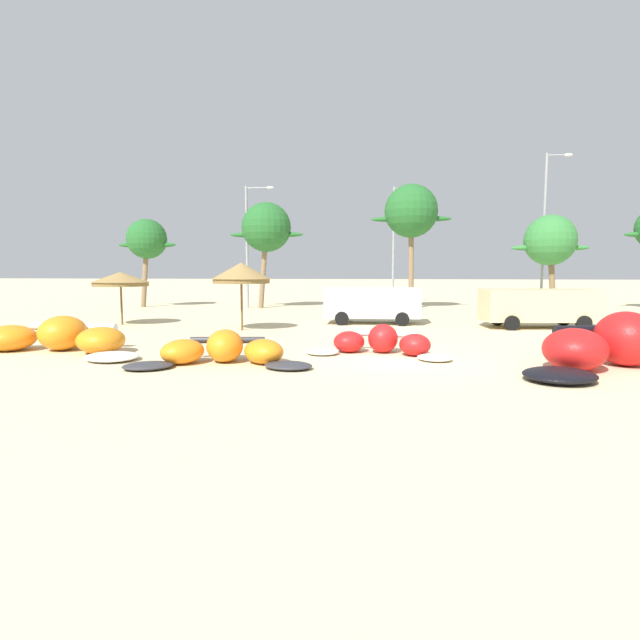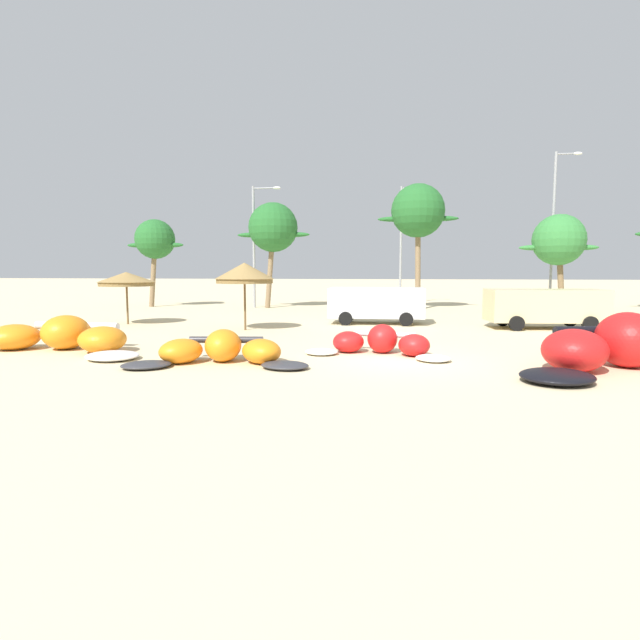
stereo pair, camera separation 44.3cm
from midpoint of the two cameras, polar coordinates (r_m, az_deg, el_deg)
ground_plane at (r=15.69m, az=8.24°, el=-4.47°), size 260.00×260.00×0.00m
kite_far_left at (r=19.22m, az=-28.32°, el=-1.85°), size 7.62×3.60×1.19m
kite_left at (r=15.16m, az=-11.70°, el=-3.45°), size 5.53×2.86×0.98m
kite_left_of_center at (r=16.65m, az=6.18°, el=-2.57°), size 4.82×2.73×0.96m
kite_center at (r=16.48m, az=31.52°, el=-2.65°), size 8.17×4.71×1.57m
beach_umbrella_near_van at (r=27.16m, az=-22.04°, el=4.31°), size 2.81×2.81×2.64m
beach_umbrella_middle at (r=23.15m, az=-9.43°, el=5.27°), size 2.68×2.68×3.07m
parked_van at (r=25.90m, az=22.83°, el=1.58°), size 5.40×2.59×1.84m
parked_car_second at (r=25.97m, az=5.19°, el=2.01°), size 4.80×2.32×1.84m
palm_leftmost at (r=39.35m, az=-19.28°, el=8.53°), size 4.34×2.89×6.43m
palm_left at (r=36.52m, az=-6.43°, el=10.28°), size 5.25×3.50×7.50m
palm_left_of_gap at (r=35.65m, az=9.90°, el=11.92°), size 5.43×3.62×8.54m
palm_center_left at (r=35.97m, az=24.23°, el=8.14°), size 4.88×3.25×6.27m
lamppost_west at (r=36.87m, az=-8.32°, el=8.98°), size 2.09×0.24×8.65m
lamppost_west_center at (r=39.76m, az=8.14°, el=8.94°), size 1.49×0.24×9.06m
lamppost_east_center at (r=38.05m, az=23.84°, el=9.84°), size 1.73×0.24×10.54m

